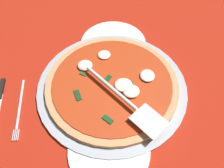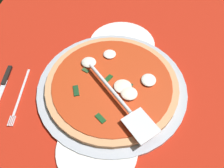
{
  "view_description": "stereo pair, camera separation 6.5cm",
  "coord_description": "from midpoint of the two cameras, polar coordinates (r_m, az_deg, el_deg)",
  "views": [
    {
      "loc": [
        -44.04,
        4.41,
        57.67
      ],
      "look_at": [
        -2.86,
        5.25,
        2.46
      ],
      "focal_mm": 38.99,
      "sensor_mm": 36.0,
      "label": 1
    },
    {
      "loc": [
        -43.4,
        -2.04,
        57.67
      ],
      "look_at": [
        -2.86,
        5.25,
        2.46
      ],
      "focal_mm": 38.99,
      "sensor_mm": 36.0,
      "label": 2
    }
  ],
  "objects": [
    {
      "name": "ground_plane",
      "position": [
        0.73,
        1.64,
        0.23
      ],
      "size": [
        110.82,
        110.82,
        0.8
      ],
      "primitive_type": "cube",
      "color": "#B02111"
    },
    {
      "name": "checker_pattern",
      "position": [
        0.72,
        1.65,
        0.44
      ],
      "size": [
        110.82,
        110.82,
        0.1
      ],
      "color": "white",
      "rests_on": "ground_plane"
    },
    {
      "name": "pizza_pan",
      "position": [
        0.7,
        -2.64,
        -0.99
      ],
      "size": [
        42.8,
        42.8,
        1.36
      ],
      "primitive_type": "cylinder",
      "color": "#ACB3C1",
      "rests_on": "ground_plane"
    },
    {
      "name": "dinner_plate_left",
      "position": [
        0.61,
        -3.82,
        -15.51
      ],
      "size": [
        20.05,
        20.05,
        1.0
      ],
      "primitive_type": "cylinder",
      "color": "silver",
      "rests_on": "ground_plane"
    },
    {
      "name": "dinner_plate_right",
      "position": [
        0.82,
        -1.96,
        9.35
      ],
      "size": [
        21.74,
        21.74,
        1.0
      ],
      "primitive_type": "cylinder",
      "color": "white",
      "rests_on": "ground_plane"
    },
    {
      "name": "pizza",
      "position": [
        0.69,
        -2.61,
        -0.18
      ],
      "size": [
        37.71,
        37.71,
        3.1
      ],
      "color": "tan",
      "rests_on": "pizza_pan"
    },
    {
      "name": "pizza_server",
      "position": [
        0.63,
        0.58,
        -4.31
      ],
      "size": [
        21.87,
        21.74,
        1.0
      ],
      "rotation": [
        0.0,
        0.0,
        3.92
      ],
      "color": "silver",
      "rests_on": "pizza"
    },
    {
      "name": "place_setting_far",
      "position": [
        0.74,
        -25.26,
        -4.55
      ],
      "size": [
        22.24,
        15.59,
        1.4
      ],
      "rotation": [
        0.0,
        0.0,
        3.26
      ],
      "color": "white",
      "rests_on": "ground_plane"
    }
  ]
}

